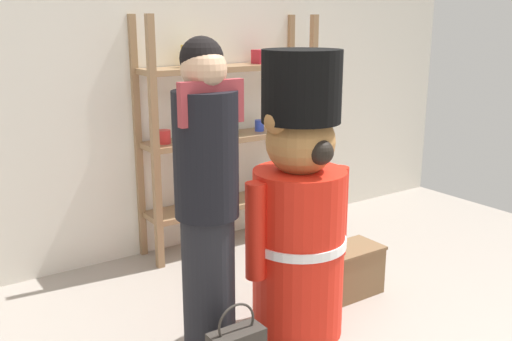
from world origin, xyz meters
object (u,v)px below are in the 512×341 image
at_px(teddy_bear_guard, 299,209).
at_px(display_crate, 349,270).
at_px(merchandise_shelf, 230,133).
at_px(person_shopper, 207,203).

xyz_separation_m(teddy_bear_guard, display_crate, (0.56, 0.17, -0.57)).
distance_m(merchandise_shelf, person_shopper, 1.75).
bearing_deg(merchandise_shelf, display_crate, -83.70).
height_order(person_shopper, display_crate, person_shopper).
xyz_separation_m(merchandise_shelf, display_crate, (0.14, -1.23, -0.72)).
bearing_deg(teddy_bear_guard, display_crate, 16.88).
height_order(teddy_bear_guard, display_crate, teddy_bear_guard).
bearing_deg(merchandise_shelf, person_shopper, -125.60).
distance_m(merchandise_shelf, teddy_bear_guard, 1.47).
bearing_deg(person_shopper, display_crate, 9.67).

